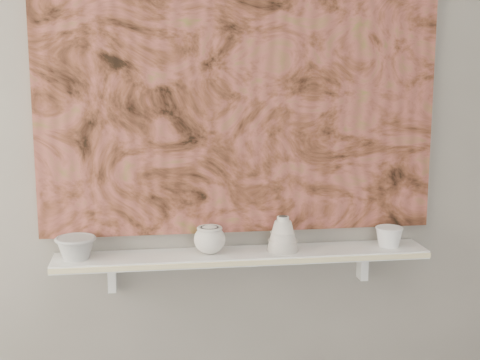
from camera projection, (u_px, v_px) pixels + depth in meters
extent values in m
plane|color=gray|center=(239.00, 138.00, 2.52)|extent=(3.60, 0.00, 3.60)
cube|color=white|center=(243.00, 256.00, 2.51)|extent=(1.40, 0.18, 0.03)
cube|color=beige|center=(247.00, 263.00, 2.42)|extent=(1.40, 0.01, 0.02)
cube|color=white|center=(112.00, 275.00, 2.51)|extent=(0.03, 0.06, 0.12)
cube|color=white|center=(363.00, 264.00, 2.65)|extent=(0.03, 0.06, 0.12)
cube|color=brown|center=(240.00, 87.00, 2.47)|extent=(1.50, 0.02, 1.10)
cube|color=black|center=(356.00, 167.00, 2.58)|extent=(0.09, 0.00, 0.08)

